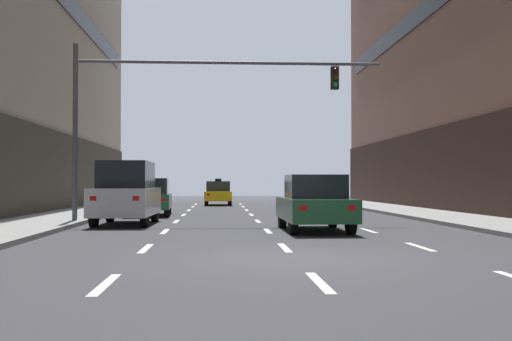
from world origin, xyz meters
name	(u,v)px	position (x,y,z in m)	size (l,w,h in m)	color
ground_plane	(295,258)	(0.00, 0.00, 0.00)	(120.00, 120.00, 0.00)	#38383D
lane_stripe_l1_s3	(105,284)	(-3.13, -3.00, 0.00)	(0.16, 2.00, 0.01)	silver
lane_stripe_l1_s4	(146,248)	(-3.13, 2.00, 0.00)	(0.16, 2.00, 0.01)	silver
lane_stripe_l1_s5	(165,231)	(-3.13, 7.00, 0.00)	(0.16, 2.00, 0.01)	silver
lane_stripe_l1_s6	(176,221)	(-3.13, 12.00, 0.00)	(0.16, 2.00, 0.01)	silver
lane_stripe_l1_s7	(184,215)	(-3.13, 17.00, 0.00)	(0.16, 2.00, 0.01)	silver
lane_stripe_l1_s8	(189,210)	(-3.13, 22.00, 0.00)	(0.16, 2.00, 0.01)	silver
lane_stripe_l1_s9	(193,207)	(-3.13, 27.00, 0.00)	(0.16, 2.00, 0.01)	silver
lane_stripe_l1_s10	(196,204)	(-3.13, 32.00, 0.00)	(0.16, 2.00, 0.01)	silver
lane_stripe_l2_s3	(320,282)	(0.00, -3.00, 0.00)	(0.16, 2.00, 0.01)	silver
lane_stripe_l2_s4	(285,248)	(0.00, 2.00, 0.00)	(0.16, 2.00, 0.01)	silver
lane_stripe_l2_s5	(268,231)	(0.00, 7.00, 0.00)	(0.16, 2.00, 0.01)	silver
lane_stripe_l2_s6	(258,221)	(0.00, 12.00, 0.00)	(0.16, 2.00, 0.01)	silver
lane_stripe_l2_s7	(251,215)	(0.00, 17.00, 0.00)	(0.16, 2.00, 0.01)	silver
lane_stripe_l2_s8	(247,210)	(0.00, 22.00, 0.00)	(0.16, 2.00, 0.01)	silver
lane_stripe_l2_s9	(243,207)	(0.00, 27.00, 0.00)	(0.16, 2.00, 0.01)	silver
lane_stripe_l2_s10	(240,204)	(0.00, 32.00, 0.00)	(0.16, 2.00, 0.01)	silver
lane_stripe_l3_s4	(420,247)	(3.13, 2.00, 0.00)	(0.16, 2.00, 0.01)	silver
lane_stripe_l3_s5	(368,230)	(3.13, 7.00, 0.00)	(0.16, 2.00, 0.01)	silver
lane_stripe_l3_s6	(338,221)	(3.13, 12.00, 0.00)	(0.16, 2.00, 0.01)	silver
lane_stripe_l3_s7	(318,214)	(3.13, 17.00, 0.00)	(0.16, 2.00, 0.01)	silver
lane_stripe_l3_s8	(304,210)	(3.13, 22.00, 0.00)	(0.16, 2.00, 0.01)	silver
lane_stripe_l3_s9	(293,206)	(3.13, 27.00, 0.00)	(0.16, 2.00, 0.01)	silver
lane_stripe_l3_s10	(285,204)	(3.13, 32.00, 0.00)	(0.16, 2.00, 0.01)	silver
car_driving_0	(150,197)	(-4.63, 16.35, 0.83)	(2.09, 4.58, 1.69)	black
car_driving_1	(314,203)	(1.43, 6.92, 0.85)	(1.95, 4.60, 1.72)	black
car_driving_2	(126,193)	(-4.77, 10.28, 1.11)	(2.01, 4.65, 2.24)	black
taxi_driving_3	(218,193)	(-1.56, 29.86, 0.79)	(1.79, 4.26, 1.77)	black
traffic_signal_0	(175,97)	(-3.10, 10.62, 4.58)	(11.17, 0.35, 6.35)	#4C4C51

